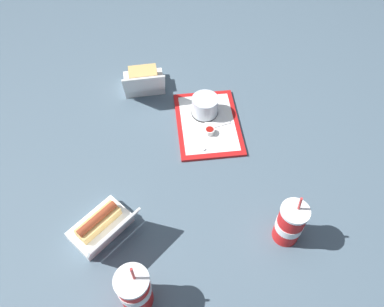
% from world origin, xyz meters
% --- Properties ---
extents(ground_plane, '(3.20, 3.20, 0.00)m').
position_xyz_m(ground_plane, '(0.00, 0.00, 0.00)').
color(ground_plane, '#4C6070').
extents(food_tray, '(0.41, 0.32, 0.01)m').
position_xyz_m(food_tray, '(0.24, -0.09, 0.01)').
color(food_tray, red).
rests_on(food_tray, ground_plane).
extents(cake_container, '(0.11, 0.11, 0.09)m').
position_xyz_m(cake_container, '(0.30, -0.08, 0.05)').
color(cake_container, black).
rests_on(cake_container, food_tray).
extents(ketchup_cup, '(0.04, 0.04, 0.02)m').
position_xyz_m(ketchup_cup, '(0.19, -0.10, 0.03)').
color(ketchup_cup, white).
rests_on(ketchup_cup, food_tray).
extents(napkin_stack, '(0.13, 0.13, 0.00)m').
position_xyz_m(napkin_stack, '(0.27, -0.12, 0.02)').
color(napkin_stack, white).
rests_on(napkin_stack, food_tray).
extents(plastic_fork, '(0.09, 0.08, 0.00)m').
position_xyz_m(plastic_fork, '(0.14, -0.05, 0.02)').
color(plastic_fork, white).
rests_on(plastic_fork, food_tray).
extents(clamshell_hotdog_left, '(0.27, 0.26, 0.15)m').
position_xyz_m(clamshell_hotdog_left, '(-0.27, 0.24, 0.04)').
color(clamshell_hotdog_left, white).
rests_on(clamshell_hotdog_left, ground_plane).
extents(clamshell_sandwich_corner, '(0.24, 0.22, 0.17)m').
position_xyz_m(clamshell_sandwich_corner, '(0.45, 0.21, 0.04)').
color(clamshell_sandwich_corner, white).
rests_on(clamshell_sandwich_corner, ground_plane).
extents(soda_cup_right, '(0.10, 0.10, 0.23)m').
position_xyz_m(soda_cup_right, '(-0.49, 0.08, 0.09)').
color(soda_cup_right, red).
rests_on(soda_cup_right, ground_plane).
extents(soda_cup_center, '(0.09, 0.09, 0.23)m').
position_xyz_m(soda_cup_center, '(-0.24, -0.38, 0.09)').
color(soda_cup_center, red).
rests_on(soda_cup_center, ground_plane).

